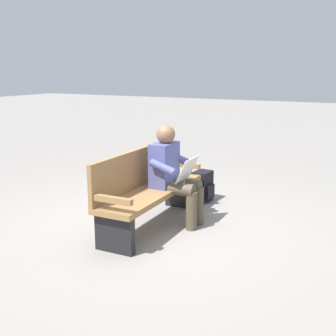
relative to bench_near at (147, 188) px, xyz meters
name	(u,v)px	position (x,y,z in m)	size (l,w,h in m)	color
ground_plane	(153,226)	(0.00, 0.07, -0.46)	(40.00, 40.00, 0.00)	gray
bench_near	(147,188)	(0.00, 0.00, 0.00)	(1.81, 0.52, 0.90)	olive
person_seated	(173,172)	(-0.21, 0.23, 0.17)	(0.58, 0.58, 1.18)	#474C84
backpack	(203,186)	(-1.18, 0.20, -0.25)	(0.31, 0.27, 0.42)	black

